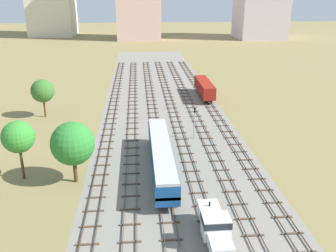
% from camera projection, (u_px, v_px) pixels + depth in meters
% --- Properties ---
extents(ground_plane, '(480.00, 480.00, 0.00)m').
position_uv_depth(ground_plane, '(165.00, 122.00, 72.09)').
color(ground_plane, olive).
extents(ballast_bed, '(25.34, 176.00, 0.01)m').
position_uv_depth(ballast_bed, '(165.00, 122.00, 72.09)').
color(ballast_bed, gray).
rests_on(ballast_bed, ground).
extents(track_far_left, '(2.40, 126.00, 0.29)m').
position_uv_depth(track_far_left, '(111.00, 121.00, 72.15)').
color(track_far_left, '#47382D').
rests_on(track_far_left, ground).
extents(track_left, '(2.40, 126.00, 0.29)m').
position_uv_depth(track_left, '(132.00, 120.00, 72.48)').
color(track_left, '#47382D').
rests_on(track_left, ground).
extents(track_centre_left, '(2.40, 126.00, 0.29)m').
position_uv_depth(track_centre_left, '(154.00, 120.00, 72.81)').
color(track_centre_left, '#47382D').
rests_on(track_centre_left, ground).
extents(track_centre, '(2.40, 126.00, 0.29)m').
position_uv_depth(track_centre, '(176.00, 119.00, 73.15)').
color(track_centre, '#47382D').
rests_on(track_centre, ground).
extents(track_centre_right, '(2.40, 126.00, 0.29)m').
position_uv_depth(track_centre_right, '(197.00, 118.00, 73.48)').
color(track_centre_right, '#47382D').
rests_on(track_centre_right, ground).
extents(track_right, '(2.40, 126.00, 0.29)m').
position_uv_depth(track_right, '(218.00, 118.00, 73.82)').
color(track_right, '#47382D').
rests_on(track_right, ground).
extents(shunter_loco_centre_nearest, '(2.74, 8.46, 3.10)m').
position_uv_depth(shunter_loco_centre_nearest, '(215.00, 226.00, 36.77)').
color(shunter_loco_centre_nearest, white).
rests_on(shunter_loco_centre_nearest, ground).
extents(passenger_coach_centre_left_near, '(2.96, 22.00, 3.80)m').
position_uv_depth(passenger_coach_centre_left_near, '(161.00, 155.00, 51.28)').
color(passenger_coach_centre_left_near, '#194C8C').
rests_on(passenger_coach_centre_left_near, ground).
extents(freight_boxcar_right_mid, '(2.87, 14.00, 3.60)m').
position_uv_depth(freight_boxcar_right_mid, '(204.00, 87.00, 87.74)').
color(freight_boxcar_right_mid, maroon).
rests_on(freight_boxcar_right_mid, ground).
extents(signal_post_nearest, '(0.28, 0.47, 5.72)m').
position_uv_depth(signal_post_nearest, '(194.00, 119.00, 62.52)').
color(signal_post_nearest, gray).
rests_on(signal_post_nearest, ground).
extents(lineside_tree_0, '(5.72, 5.72, 8.40)m').
position_uv_depth(lineside_tree_0, '(73.00, 144.00, 47.57)').
color(lineside_tree_0, '#4C331E').
rests_on(lineside_tree_0, ground).
extents(lineside_tree_2, '(4.57, 4.57, 7.70)m').
position_uv_depth(lineside_tree_2, '(43.00, 91.00, 72.93)').
color(lineside_tree_2, '#4C331E').
rests_on(lineside_tree_2, ground).
extents(lineside_tree_3, '(4.31, 4.31, 8.26)m').
position_uv_depth(lineside_tree_3, '(18.00, 137.00, 48.21)').
color(lineside_tree_3, '#4C331E').
rests_on(lineside_tree_3, ground).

